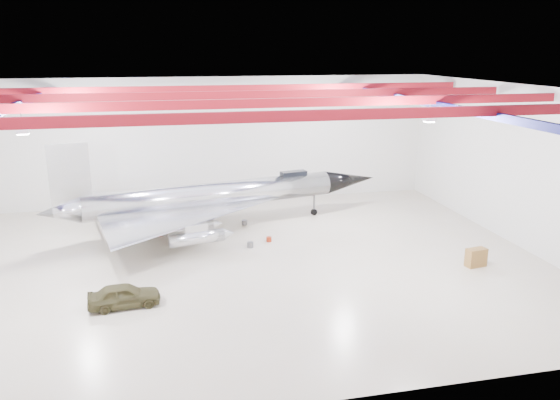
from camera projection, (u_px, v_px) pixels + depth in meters
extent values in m
plane|color=#BFB198|center=(231.00, 263.00, 34.98)|extent=(40.00, 40.00, 0.00)
plane|color=silver|center=(207.00, 141.00, 47.62)|extent=(40.00, 0.00, 40.00)
plane|color=silver|center=(517.00, 165.00, 37.64)|extent=(0.00, 30.00, 30.00)
plane|color=#0A0F38|center=(226.00, 89.00, 32.04)|extent=(40.00, 40.00, 0.00)
cube|color=maroon|center=(252.00, 117.00, 23.73)|extent=(39.50, 0.25, 0.50)
cube|color=maroon|center=(233.00, 104.00, 29.37)|extent=(39.50, 0.25, 0.50)
cube|color=maroon|center=(221.00, 95.00, 35.02)|extent=(39.50, 0.25, 0.50)
cube|color=maroon|center=(212.00, 89.00, 40.67)|extent=(39.50, 0.25, 0.50)
cube|color=#0E0F54|center=(8.00, 109.00, 29.80)|extent=(0.25, 29.50, 0.40)
cube|color=#0E0F54|center=(414.00, 100.00, 34.76)|extent=(0.25, 29.50, 0.40)
cube|color=silver|center=(23.00, 130.00, 24.67)|extent=(0.55, 0.55, 0.25)
cube|color=silver|center=(429.00, 119.00, 28.80)|extent=(0.55, 0.55, 0.25)
cube|color=silver|center=(65.00, 105.00, 35.96)|extent=(0.55, 0.55, 0.25)
cube|color=silver|center=(352.00, 99.00, 40.10)|extent=(0.55, 0.55, 0.25)
cylinder|color=silver|center=(214.00, 195.00, 41.01)|extent=(18.98, 5.74, 1.90)
cone|color=black|center=(350.00, 180.00, 45.69)|extent=(5.04, 2.83, 1.90)
cone|color=silver|center=(58.00, 212.00, 36.70)|extent=(3.18, 2.44, 1.90)
cube|color=silver|center=(69.00, 175.00, 36.41)|extent=(2.63, 0.65, 4.27)
cube|color=black|center=(294.00, 174.00, 43.36)|extent=(2.20, 1.17, 0.47)
cylinder|color=silver|center=(197.00, 238.00, 35.65)|extent=(3.71, 1.57, 0.85)
cylinder|color=silver|center=(187.00, 228.00, 37.73)|extent=(3.71, 1.57, 0.85)
cylinder|color=silver|center=(169.00, 207.00, 42.74)|extent=(3.71, 1.57, 0.85)
cylinder|color=silver|center=(162.00, 199.00, 44.83)|extent=(3.71, 1.57, 0.85)
cylinder|color=#59595B|center=(314.00, 205.00, 44.86)|extent=(0.17, 0.17, 1.71)
cylinder|color=black|center=(314.00, 212.00, 45.02)|extent=(0.56, 0.31, 0.53)
cylinder|color=#59595B|center=(173.00, 234.00, 37.90)|extent=(0.17, 0.17, 1.71)
cylinder|color=black|center=(173.00, 242.00, 38.06)|extent=(0.56, 0.31, 0.53)
cylinder|color=#59595B|center=(158.00, 216.00, 42.08)|extent=(0.17, 0.17, 1.71)
cylinder|color=black|center=(159.00, 223.00, 42.23)|extent=(0.56, 0.31, 0.53)
imported|color=#3D391E|center=(124.00, 295.00, 28.93)|extent=(3.89, 1.86, 1.28)
cube|color=brown|center=(476.00, 257.00, 34.34)|extent=(1.37, 0.84, 1.18)
cube|color=maroon|center=(162.00, 234.00, 40.02)|extent=(0.43, 0.36, 0.28)
cylinder|color=#59595B|center=(250.00, 245.00, 37.70)|extent=(0.51, 0.51, 0.39)
cube|color=#59595B|center=(153.00, 235.00, 39.89)|extent=(0.42, 0.36, 0.27)
cylinder|color=maroon|center=(269.00, 239.00, 38.85)|extent=(0.45, 0.45, 0.34)
cube|color=olive|center=(192.00, 239.00, 38.82)|extent=(0.68, 0.61, 0.40)
cylinder|color=#59595B|center=(244.00, 222.00, 42.57)|extent=(0.46, 0.46, 0.37)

